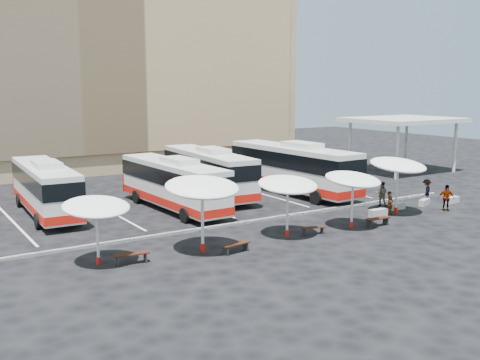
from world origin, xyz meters
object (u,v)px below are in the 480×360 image
sunshade_4 (398,165)px  conc_bench_2 (424,202)px  conc_bench_1 (397,206)px  wood_bench_0 (131,256)px  bus_1 (173,183)px  wood_bench_1 (236,246)px  bus_2 (208,171)px  passenger_0 (390,203)px  sunshade_0 (96,207)px  bus_3 (292,167)px  sunshade_3 (353,180)px  sunshade_2 (288,185)px  bus_0 (45,187)px  passenger_1 (382,194)px  wood_bench_2 (313,229)px  sunshade_1 (202,187)px  passenger_2 (446,198)px  conc_bench_0 (378,213)px  passenger_3 (426,191)px  wood_bench_3 (378,220)px  conc_bench_3 (452,200)px

sunshade_4 → conc_bench_2: 4.75m
conc_bench_1 → wood_bench_0: bearing=-175.5°
bus_1 → wood_bench_1: (-1.71, -10.69, -1.47)m
conc_bench_1 → conc_bench_2: bearing=-2.6°
bus_2 → passenger_0: size_ratio=7.84×
passenger_0 → sunshade_0: bearing=167.5°
bus_3 → sunshade_3: (-3.65, -10.44, 0.80)m
sunshade_2 → conc_bench_2: bearing=6.3°
bus_0 → bus_2: bearing=1.8°
bus_3 → sunshade_2: (-8.01, -9.97, 0.83)m
bus_0 → passenger_0: 22.22m
sunshade_4 → passenger_1: 3.37m
bus_1 → sunshade_2: 9.94m
sunshade_0 → conc_bench_2: size_ratio=2.92×
wood_bench_2 → sunshade_3: bearing=-1.9°
sunshade_1 → sunshade_3: (9.66, -0.44, -0.41)m
sunshade_0 → passenger_2: size_ratio=1.92×
bus_2 → sunshade_2: 12.74m
sunshade_1 → passenger_1: bearing=10.7°
sunshade_1 → sunshade_3: size_ratio=1.10×
sunshade_2 → sunshade_3: bearing=-6.2°
conc_bench_0 → passenger_2: passenger_2 is taller
bus_2 → passenger_3: size_ratio=6.89×
bus_2 → passenger_2: 16.96m
sunshade_3 → conc_bench_2: 9.27m
sunshade_2 → wood_bench_3: 6.53m
bus_0 → sunshade_4: size_ratio=3.03×
conc_bench_3 → passenger_0: 6.58m
conc_bench_0 → conc_bench_2: bearing=7.6°
sunshade_2 → wood_bench_3: (5.94, -1.01, -2.51)m
sunshade_2 → wood_bench_1: sunshade_2 is taller
conc_bench_1 → passenger_1: size_ratio=0.70×
wood_bench_0 → conc_bench_2: bearing=3.6°
passenger_3 → wood_bench_1: bearing=-21.2°
wood_bench_1 → passenger_0: passenger_0 is taller
bus_3 → passenger_2: size_ratio=7.28×
bus_3 → passenger_2: (4.81, -10.45, -1.19)m
sunshade_4 → wood_bench_1: 13.80m
bus_3 → passenger_0: bus_3 is taller
bus_0 → wood_bench_3: size_ratio=6.86×
bus_0 → wood_bench_3: bearing=-38.3°
bus_2 → passenger_3: bearing=-38.3°
bus_3 → sunshade_4: bearing=-83.8°
sunshade_4 → passenger_2: 4.29m
sunshade_0 → passenger_0: (19.21, -0.00, -1.98)m
passenger_0 → sunshade_1: bearing=170.7°
conc_bench_2 → passenger_2: bearing=-96.3°
conc_bench_3 → passenger_1: 5.40m
bus_3 → passenger_1: bus_3 is taller
bus_1 → sunshade_0: bus_1 is taller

